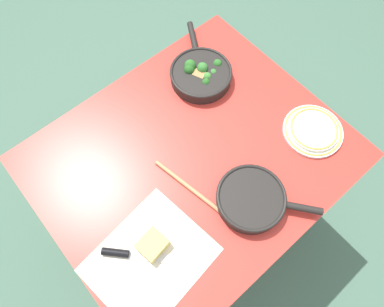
% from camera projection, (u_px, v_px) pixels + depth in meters
% --- Properties ---
extents(ground_plane, '(14.00, 14.00, 0.00)m').
position_uv_depth(ground_plane, '(192.00, 212.00, 1.92)').
color(ground_plane, '#476B56').
extents(dining_table_red, '(1.06, 0.89, 0.78)m').
position_uv_depth(dining_table_red, '(192.00, 166.00, 1.31)').
color(dining_table_red, red).
rests_on(dining_table_red, ground_plane).
extents(skillet_broccoli, '(0.27, 0.35, 0.07)m').
position_uv_depth(skillet_broccoli, '(201.00, 74.00, 1.33)').
color(skillet_broccoli, black).
rests_on(skillet_broccoli, dining_table_red).
extents(skillet_eggs, '(0.27, 0.30, 0.05)m').
position_uv_depth(skillet_eggs, '(251.00, 199.00, 1.12)').
color(skillet_eggs, black).
rests_on(skillet_eggs, dining_table_red).
extents(wooden_spoon, '(0.10, 0.38, 0.02)m').
position_uv_depth(wooden_spoon, '(209.00, 203.00, 1.14)').
color(wooden_spoon, tan).
rests_on(wooden_spoon, dining_table_red).
extents(parchment_sheet, '(0.40, 0.34, 0.00)m').
position_uv_depth(parchment_sheet, '(150.00, 259.00, 1.07)').
color(parchment_sheet, silver).
rests_on(parchment_sheet, dining_table_red).
extents(grater_knife, '(0.20, 0.21, 0.02)m').
position_uv_depth(grater_knife, '(131.00, 255.00, 1.07)').
color(grater_knife, silver).
rests_on(grater_knife, dining_table_red).
extents(cheese_block, '(0.09, 0.09, 0.04)m').
position_uv_depth(cheese_block, '(153.00, 245.00, 1.07)').
color(cheese_block, '#E0C15B').
rests_on(cheese_block, dining_table_red).
extents(dinner_plate_stack, '(0.22, 0.22, 0.03)m').
position_uv_depth(dinner_plate_stack, '(313.00, 130.00, 1.25)').
color(dinner_plate_stack, white).
rests_on(dinner_plate_stack, dining_table_red).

